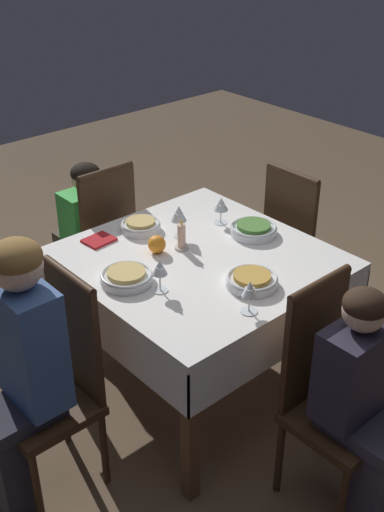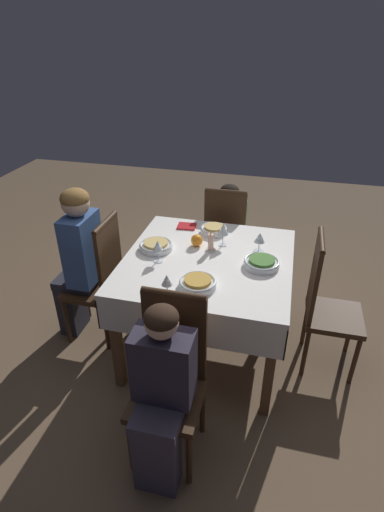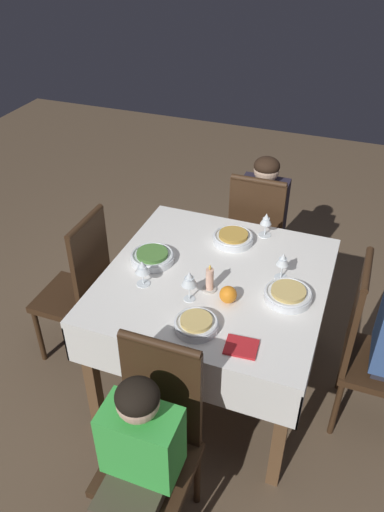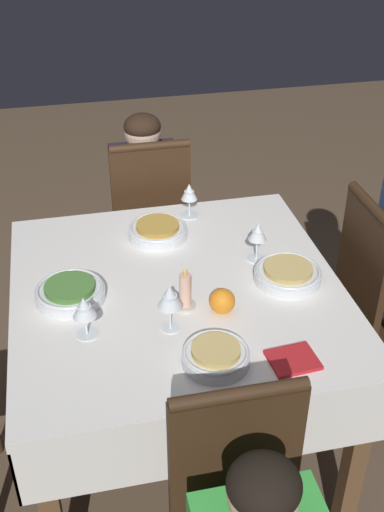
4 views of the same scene
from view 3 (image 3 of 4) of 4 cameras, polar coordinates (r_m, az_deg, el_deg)
ground_plane at (r=3.07m, az=2.29°, el=-13.88°), size 8.00×8.00×0.00m
dining_table at (r=2.59m, az=2.64°, el=-4.10°), size 1.11×1.13×0.78m
chair_west at (r=2.66m, az=19.52°, el=-9.71°), size 0.37×0.37×1.00m
chair_north at (r=2.19m, az=-4.35°, el=-20.03°), size 0.37×0.37×1.00m
chair_south at (r=3.31m, az=7.44°, el=2.18°), size 0.37×0.37×1.00m
chair_east at (r=2.94m, az=-12.66°, el=-3.38°), size 0.37×0.37×1.00m
person_child_green at (r=2.11m, az=-6.38°, el=-23.40°), size 0.30×0.33×0.97m
person_child_dark at (r=3.42m, az=8.18°, el=4.22°), size 0.30×0.33×1.05m
bowl_west at (r=2.42m, az=10.93°, el=-4.32°), size 0.23×0.23×0.06m
wine_glass_west at (r=2.50m, az=10.35°, el=-0.49°), size 0.07×0.07×0.15m
bowl_north at (r=2.23m, az=0.50°, el=-7.76°), size 0.20×0.20×0.06m
wine_glass_north at (r=2.32m, az=-0.31°, el=-2.66°), size 0.08×0.08×0.17m
bowl_south at (r=2.78m, az=4.74°, el=2.10°), size 0.22×0.22×0.06m
wine_glass_south at (r=2.82m, az=8.47°, el=4.09°), size 0.07×0.07×0.14m
bowl_east at (r=2.63m, az=-4.55°, el=-0.07°), size 0.23×0.23×0.06m
wine_glass_east at (r=2.43m, az=-5.70°, el=-1.36°), size 0.07×0.07×0.14m
candle_centerpiece at (r=2.41m, az=2.02°, el=-2.89°), size 0.07×0.07×0.15m
orange_fruit at (r=2.36m, az=4.15°, el=-4.42°), size 0.08×0.08×0.08m
napkin_red_folded at (r=2.17m, az=5.66°, el=-10.30°), size 0.15×0.13×0.01m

